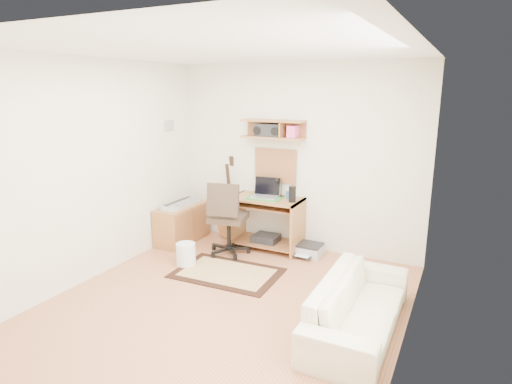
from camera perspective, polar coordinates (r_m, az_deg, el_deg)
The scene contains 22 objects.
floor at distance 4.76m, azimuth -4.16°, elevation -14.78°, with size 3.60×4.00×0.01m, color #BD774E.
ceiling at distance 4.20m, azimuth -4.80°, elevation 18.33°, with size 3.60×4.00×0.01m, color white.
back_wall at distance 6.07m, azimuth 5.31°, elevation 4.51°, with size 3.60×0.01×2.60m, color silver.
left_wall at distance 5.43m, azimuth -21.05°, elevation 2.57°, with size 0.01×4.00×2.60m, color silver.
right_wall at distance 3.73m, azimuth 20.11°, elevation -2.11°, with size 0.01×4.00×2.60m, color silver.
wall_shelf at distance 6.02m, azimuth 2.25°, elevation 8.32°, with size 0.90×0.25×0.26m, color #A26B39.
cork_board at distance 6.18m, azimuth 2.60°, elevation 3.50°, with size 0.64×0.03×0.49m, color tan.
wall_photo at distance 6.46m, azimuth -11.43°, elevation 8.61°, with size 0.02×0.20×0.15m, color #4C8CBF.
desk at distance 6.16m, azimuth 1.37°, elevation -4.15°, with size 1.00×0.55×0.75m, color #A26B39, non-canonical shape.
laptop at distance 6.01m, azimuth 1.15°, elevation 0.49°, with size 0.36×0.36×0.28m, color silver, non-canonical shape.
speaker at distance 5.83m, azimuth 4.84°, elevation -0.30°, with size 0.10×0.10×0.22m, color black.
desk_lamp at distance 6.08m, azimuth 3.36°, elevation 0.61°, with size 0.09×0.09×0.28m, color black, non-canonical shape.
pencil_cup at distance 6.02m, azimuth 4.30°, elevation -0.40°, with size 0.07×0.07×0.10m, color #315593.
boombox at distance 6.04m, azimuth 1.65°, elevation 8.16°, with size 0.36×0.17×0.19m, color black.
rug at distance 5.48m, azimuth -3.84°, elevation -10.63°, with size 1.29×0.86×0.02m, color beige.
task_chair at distance 5.91m, azimuth -3.66°, elevation -3.38°, with size 0.54×0.54×1.06m, color #32281D, non-canonical shape.
cabinet at distance 6.57m, azimuth -9.76°, elevation -4.13°, with size 0.40×0.90×0.55m, color #A26B39.
music_keyboard at distance 6.48m, azimuth -9.87°, elevation -1.56°, with size 0.22×0.70×0.06m, color #B2B5BA.
guitar at distance 6.52m, azimuth -3.76°, elevation -0.81°, with size 0.34×0.21×1.27m, color #A96634, non-canonical shape.
waste_basket at distance 5.72m, azimuth -9.27°, elevation -8.16°, with size 0.25×0.25×0.30m, color white.
printer at distance 6.05m, azimuth 6.82°, elevation -7.49°, with size 0.41×0.32×0.15m, color #A5A8AA.
sofa at distance 4.28m, azimuth 13.50°, elevation -13.38°, with size 1.74×0.51×0.68m, color beige.
Camera 1 is at (2.16, -3.59, 2.26)m, focal length 30.19 mm.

